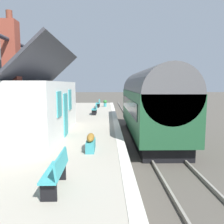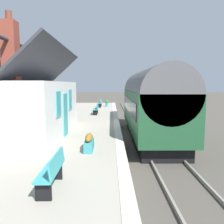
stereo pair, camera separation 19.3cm
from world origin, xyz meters
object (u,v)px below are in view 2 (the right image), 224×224
at_px(bench_by_lamp, 100,103).
at_px(planter_bench_right, 89,142).
at_px(bench_near_building, 96,109).
at_px(station_building, 31,105).
at_px(planter_bench_left, 107,103).
at_px(planter_edge_near, 56,109).
at_px(train, 151,104).
at_px(bench_mid_platform, 52,170).

bearing_deg(bench_by_lamp, planter_bench_right, -178.79).
distance_m(bench_near_building, bench_by_lamp, 5.87).
distance_m(station_building, planter_bench_left, 14.71).
relative_size(planter_edge_near, planter_bench_right, 0.72).
xyz_separation_m(station_building, planter_edge_near, (7.98, 0.75, -1.09)).
height_order(station_building, planter_bench_left, station_building).
bearing_deg(planter_bench_left, bench_near_building, 173.19).
distance_m(train, bench_mid_platform, 9.32).
height_order(station_building, planter_bench_right, station_building).
distance_m(bench_near_building, planter_bench_right, 10.40).
height_order(station_building, bench_near_building, station_building).
distance_m(planter_bench_left, planter_edge_near, 7.59).
height_order(planter_edge_near, planter_bench_right, planter_edge_near).
xyz_separation_m(train, planter_edge_near, (5.56, 7.21, -0.96)).
xyz_separation_m(train, planter_bench_right, (-5.18, 3.31, -1.06)).
bearing_deg(bench_by_lamp, planter_edge_near, 147.26).
height_order(train, planter_edge_near, train).
height_order(bench_by_lamp, planter_edge_near, bench_by_lamp).
relative_size(train, planter_bench_right, 9.17).
bearing_deg(bench_mid_platform, planter_edge_near, 13.34).
bearing_deg(planter_edge_near, bench_near_building, -95.61).
relative_size(train, bench_near_building, 6.89).
xyz_separation_m(bench_by_lamp, planter_edge_near, (-5.53, 3.56, -0.07)).
bearing_deg(bench_by_lamp, planter_bench_left, -45.34).
distance_m(bench_mid_platform, bench_by_lamp, 19.51).
xyz_separation_m(station_building, planter_bench_right, (-2.76, -3.15, -1.18)).
bearing_deg(planter_edge_near, bench_mid_platform, -166.66).
bearing_deg(train, station_building, 110.56).
bearing_deg(planter_bench_right, bench_by_lamp, 1.21).
bearing_deg(train, planter_bench_left, 13.86).
relative_size(planter_bench_left, planter_bench_right, 0.74).
bearing_deg(station_building, planter_bench_right, -131.24).
distance_m(bench_mid_platform, planter_bench_left, 20.26).
bearing_deg(train, planter_edge_near, 52.37).
xyz_separation_m(bench_mid_platform, planter_bench_right, (3.25, -0.58, -0.16)).
bearing_deg(train, bench_near_building, 35.39).
bearing_deg(bench_mid_platform, planter_bench_right, -10.14).
xyz_separation_m(bench_near_building, bench_by_lamp, (5.87, -0.05, 0.00)).
distance_m(train, bench_near_building, 6.45).
distance_m(bench_mid_platform, planter_edge_near, 14.37).
bearing_deg(planter_bench_left, planter_bench_right, 178.67).
distance_m(planter_bench_left, planter_bench_right, 17.00).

